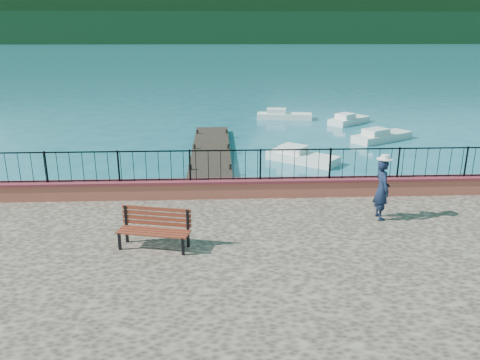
{
  "coord_description": "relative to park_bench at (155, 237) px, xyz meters",
  "views": [
    {
      "loc": [
        -1.61,
        -10.35,
        6.19
      ],
      "look_at": [
        -1.02,
        2.0,
        2.3
      ],
      "focal_mm": 35.0,
      "sensor_mm": 36.0,
      "label": 1
    }
  ],
  "objects": [
    {
      "name": "dock",
      "position": [
        1.19,
        11.89,
        -1.34
      ],
      "size": [
        2.0,
        16.0,
        0.3
      ],
      "primitive_type": "cube",
      "color": "#2D231C",
      "rests_on": "ground"
    },
    {
      "name": "parapet",
      "position": [
        3.19,
        3.59,
        -0.0
      ],
      "size": [
        28.0,
        0.46,
        0.58
      ],
      "primitive_type": "cube",
      "color": "#AF4F3F",
      "rests_on": "promenade"
    },
    {
      "name": "companion_hill",
      "position": [
        223.19,
        559.89,
        -1.49
      ],
      "size": [
        448.0,
        384.0,
        180.0
      ],
      "primitive_type": "ellipsoid",
      "color": "#142D23",
      "rests_on": "ground"
    },
    {
      "name": "hat",
      "position": [
        6.09,
        1.61,
        1.49
      ],
      "size": [
        0.44,
        0.44,
        0.12
      ],
      "primitive_type": "cylinder",
      "color": "silver",
      "rests_on": "person"
    },
    {
      "name": "railing",
      "position": [
        3.19,
        3.59,
        0.76
      ],
      "size": [
        27.0,
        0.05,
        0.95
      ],
      "primitive_type": "cube",
      "color": "black",
      "rests_on": "parapet"
    },
    {
      "name": "boat_4",
      "position": [
        6.59,
        24.38,
        -1.09
      ],
      "size": [
        4.21,
        1.86,
        0.8
      ],
      "primitive_type": "cube",
      "rotation": [
        0.0,
        0.0,
        -0.14
      ],
      "color": "silver",
      "rests_on": "ground"
    },
    {
      "name": "boat_5",
      "position": [
        10.96,
        22.31,
        -1.09
      ],
      "size": [
        3.41,
        3.17,
        0.8
      ],
      "primitive_type": "cube",
      "rotation": [
        0.0,
        0.0,
        0.7
      ],
      "color": "silver",
      "rests_on": "ground"
    },
    {
      "name": "ground",
      "position": [
        3.19,
        -0.11,
        -1.49
      ],
      "size": [
        2000.0,
        2000.0,
        0.0
      ],
      "primitive_type": "plane",
      "color": "#19596B",
      "rests_on": "ground"
    },
    {
      "name": "person",
      "position": [
        6.09,
        1.61,
        0.57
      ],
      "size": [
        0.43,
        0.64,
        1.72
      ],
      "primitive_type": "imported",
      "rotation": [
        0.0,
        0.0,
        1.6
      ],
      "color": "black",
      "rests_on": "promenade"
    },
    {
      "name": "boat_1",
      "position": [
        5.79,
        12.07,
        -1.09
      ],
      "size": [
        3.59,
        3.26,
        0.8
      ],
      "primitive_type": "cube",
      "rotation": [
        0.0,
        0.0,
        -0.68
      ],
      "color": "silver",
      "rests_on": "ground"
    },
    {
      "name": "foothills",
      "position": [
        3.19,
        359.89,
        20.51
      ],
      "size": [
        900.0,
        120.0,
        44.0
      ],
      "primitive_type": "cube",
      "color": "black",
      "rests_on": "ground"
    },
    {
      "name": "park_bench",
      "position": [
        0.0,
        0.0,
        0.0
      ],
      "size": [
        1.83,
        0.95,
        0.97
      ],
      "rotation": [
        0.0,
        0.0,
        -0.23
      ],
      "color": "black",
      "rests_on": "promenade"
    },
    {
      "name": "boat_2",
      "position": [
        11.46,
        16.75,
        -1.09
      ],
      "size": [
        4.14,
        3.2,
        0.8
      ],
      "primitive_type": "cube",
      "rotation": [
        0.0,
        0.0,
        0.54
      ],
      "color": "silver",
      "rests_on": "ground"
    },
    {
      "name": "far_forest",
      "position": [
        3.19,
        299.89,
        7.51
      ],
      "size": [
        900.0,
        60.0,
        18.0
      ],
      "primitive_type": "cube",
      "color": "black",
      "rests_on": "ground"
    }
  ]
}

